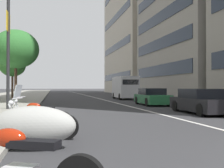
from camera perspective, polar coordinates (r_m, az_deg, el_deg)
The scene contains 12 objects.
sidewalk_right_plaza at distance 33.61m, azimuth -22.47°, elevation -2.85°, with size 160.00×9.81×0.15m, color gray.
lane_centre_stripe at distance 38.48m, azimuth -4.31°, elevation -2.71°, with size 110.00×0.16×0.01m, color silver.
motorcycle_far_end_row at distance 3.69m, azimuth -19.07°, elevation -16.28°, with size 1.08×2.02×1.09m.
motorcycle_under_tarp at distance 6.35m, azimuth -16.46°, elevation -8.52°, with size 1.19×2.07×0.98m.
motorcycle_second_in_row at distance 7.59m, azimuth -15.41°, elevation -8.03°, with size 0.83×2.12×1.11m.
motorcycle_by_sign_pole at distance 8.99m, azimuth -15.49°, elevation -6.79°, with size 0.86×2.08×1.48m.
car_lead_in_lane at distance 15.13m, azimuth 18.39°, elevation -3.59°, with size 4.38×1.97×1.31m.
car_following_behind at distance 21.13m, azimuth 8.48°, elevation -2.78°, with size 4.19×1.96×1.30m.
delivery_van_ahead at distance 30.98m, azimuth 2.77°, elevation -0.68°, with size 5.23×2.27×2.58m.
street_lamp_with_banners at distance 16.89m, azimuth -20.08°, elevation 11.48°, with size 1.26×2.17×7.89m.
street_tree_mid_sidewalk at distance 22.58m, azimuth -19.69°, elevation 6.94°, with size 3.57×3.57×5.74m.
street_tree_by_lamp_post at distance 31.33m, azimuth -20.33°, elevation 3.65°, with size 2.80×2.80×4.77m.
Camera 1 is at (-3.07, 5.43, 1.41)m, focal length 43.19 mm.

